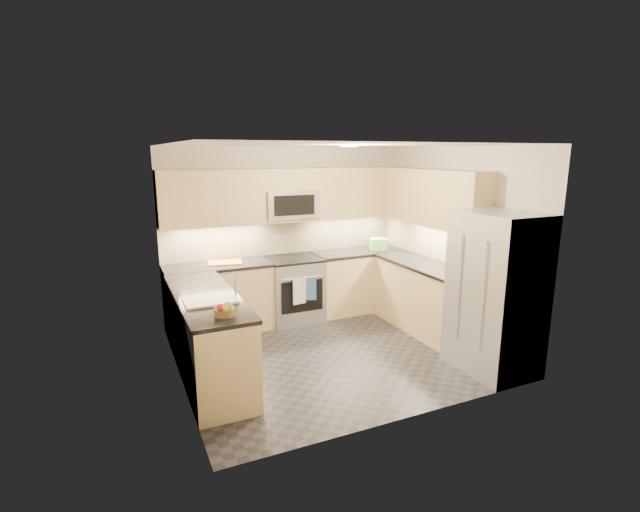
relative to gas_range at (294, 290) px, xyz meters
The scene contains 37 objects.
floor 1.35m from the gas_range, 90.00° to the right, with size 3.60×3.20×0.00m, color black.
ceiling 2.41m from the gas_range, 90.00° to the right, with size 3.60×3.20×0.02m, color beige.
wall_back 0.86m from the gas_range, 90.00° to the left, with size 3.60×0.02×2.50m, color beige.
wall_front 2.98m from the gas_range, 90.00° to the right, with size 3.60×0.02×2.50m, color beige.
wall_left 2.34m from the gas_range, 144.69° to the right, with size 0.02×3.20×2.50m, color beige.
wall_right 2.34m from the gas_range, 35.31° to the right, with size 0.02×3.20×2.50m, color beige.
base_cab_back_left 1.09m from the gas_range, behind, with size 1.42×0.60×0.90m, color #D2B87E.
base_cab_back_right 1.09m from the gas_range, ahead, with size 1.42×0.60×0.90m, color #D2B87E.
base_cab_right 1.88m from the gas_range, 36.87° to the right, with size 0.60×1.70×0.90m, color #D2B87E.
base_cab_peninsula 1.97m from the gas_range, 139.64° to the right, with size 0.60×2.00×0.90m, color #D2B87E.
countertop_back_left 1.19m from the gas_range, behind, with size 1.42×0.63×0.04m, color black.
countertop_back_right 1.19m from the gas_range, ahead, with size 1.42×0.63×0.04m, color black.
countertop_right 1.93m from the gas_range, 36.87° to the right, with size 0.63×1.70×0.04m, color black.
countertop_peninsula 2.02m from the gas_range, 139.64° to the right, with size 0.63×2.00×0.04m, color black.
upper_cab_back 1.38m from the gas_range, 90.00° to the left, with size 3.60×0.35×0.75m, color #D2B87E.
upper_cab_right 2.35m from the gas_range, 31.61° to the right, with size 0.35×1.95×0.75m, color #D2B87E.
backsplash_back 0.81m from the gas_range, 90.00° to the left, with size 3.60×0.01×0.51m, color #BDAD89.
backsplash_right 2.11m from the gas_range, 24.68° to the right, with size 0.01×2.30×0.51m, color #BDAD89.
gas_range is the anchor object (origin of this frame).
range_cooktop 0.46m from the gas_range, ahead, with size 0.76×0.65×0.03m, color black.
oven_door_glass 0.33m from the gas_range, 90.00° to the right, with size 0.62×0.02×0.45m, color black.
oven_handle 0.44m from the gas_range, 90.00° to the right, with size 0.02×0.02×0.60m, color #B2B5BA.
microwave 1.25m from the gas_range, 90.00° to the left, with size 0.76×0.40×0.40m, color #919398.
microwave_door 1.25m from the gas_range, 90.00° to the right, with size 0.60×0.01×0.28m, color black.
refrigerator 2.86m from the gas_range, 59.12° to the right, with size 0.70×0.90×1.80m, color #ADB1B5.
fridge_handle_left 2.86m from the gas_range, 67.48° to the right, with size 0.02×0.02×1.20m, color #B2B5BA.
fridge_handle_right 2.54m from the gas_range, 64.31° to the right, with size 0.02×0.02×1.20m, color #B2B5BA.
sink_basin 2.18m from the gas_range, 134.53° to the right, with size 0.52×0.38×0.16m, color white.
faucet 2.06m from the gas_range, 129.12° to the right, with size 0.03×0.03×0.28m, color silver.
utensil_bowl 1.54m from the gas_range, ahead, with size 0.29×0.29×0.16m, color #61A145.
cutting_board 1.09m from the gas_range, behind, with size 0.45×0.32×0.01m, color #C86212.
fruit_basket 2.53m from the gas_range, 126.20° to the right, with size 0.20×0.20×0.07m, color olive.
fruit_apple 2.66m from the gas_range, 125.81° to the right, with size 0.08×0.08×0.08m, color #AF2414.
fruit_pear 2.60m from the gas_range, 124.92° to the right, with size 0.08×0.08×0.08m, color #49AC52.
dish_towel_check 0.39m from the gas_range, 99.21° to the right, with size 0.20×0.02×0.38m, color silver.
dish_towel_blue 0.40m from the gas_range, 74.10° to the right, with size 0.16×0.01×0.31m, color #325C8A.
fruit_orange 2.67m from the gas_range, 124.90° to the right, with size 0.06×0.06×0.06m, color orange.
Camera 1 is at (-2.35, -4.79, 2.42)m, focal length 26.00 mm.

